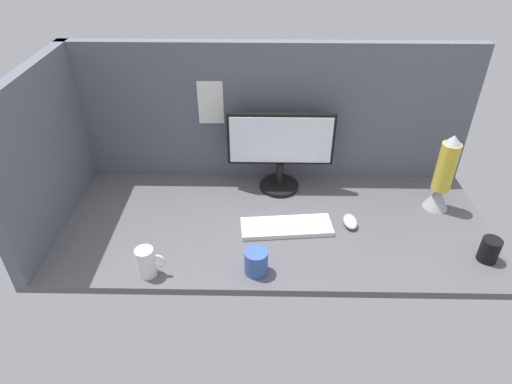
% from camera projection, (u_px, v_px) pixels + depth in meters
% --- Properties ---
extents(ground_plane, '(1.80, 0.80, 0.03)m').
position_uv_depth(ground_plane, '(270.00, 222.00, 1.88)').
color(ground_plane, '#515156').
extents(cubicle_wall_back, '(1.80, 0.06, 0.64)m').
position_uv_depth(cubicle_wall_back, '(270.00, 113.00, 2.00)').
color(cubicle_wall_back, '#565B66').
rests_on(cubicle_wall_back, ground_plane).
extents(cubicle_wall_side, '(0.05, 0.80, 0.64)m').
position_uv_depth(cubicle_wall_side, '(44.00, 152.00, 1.70)').
color(cubicle_wall_side, '#565B66').
rests_on(cubicle_wall_side, ground_plane).
extents(monitor, '(0.47, 0.18, 0.37)m').
position_uv_depth(monitor, '(280.00, 147.00, 1.96)').
color(monitor, black).
rests_on(monitor, ground_plane).
extents(keyboard, '(0.38, 0.17, 0.02)m').
position_uv_depth(keyboard, '(286.00, 227.00, 1.81)').
color(keyboard, silver).
rests_on(keyboard, ground_plane).
extents(mouse, '(0.06, 0.10, 0.03)m').
position_uv_depth(mouse, '(350.00, 222.00, 1.83)').
color(mouse, silver).
rests_on(mouse, ground_plane).
extents(mug_ceramic_blue, '(0.08, 0.08, 0.09)m').
position_uv_depth(mug_ceramic_blue, '(256.00, 262.00, 1.59)').
color(mug_ceramic_blue, '#38569E').
rests_on(mug_ceramic_blue, ground_plane).
extents(mug_black_travel, '(0.07, 0.07, 0.10)m').
position_uv_depth(mug_black_travel, '(489.00, 250.00, 1.64)').
color(mug_black_travel, black).
rests_on(mug_black_travel, ground_plane).
extents(mug_ceramic_white, '(0.10, 0.07, 0.12)m').
position_uv_depth(mug_ceramic_white, '(147.00, 262.00, 1.57)').
color(mug_ceramic_white, white).
rests_on(mug_ceramic_white, ground_plane).
extents(lava_lamp, '(0.11, 0.11, 0.35)m').
position_uv_depth(lava_lamp, '(443.00, 179.00, 1.86)').
color(lava_lamp, '#A5A5AD').
rests_on(lava_lamp, ground_plane).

